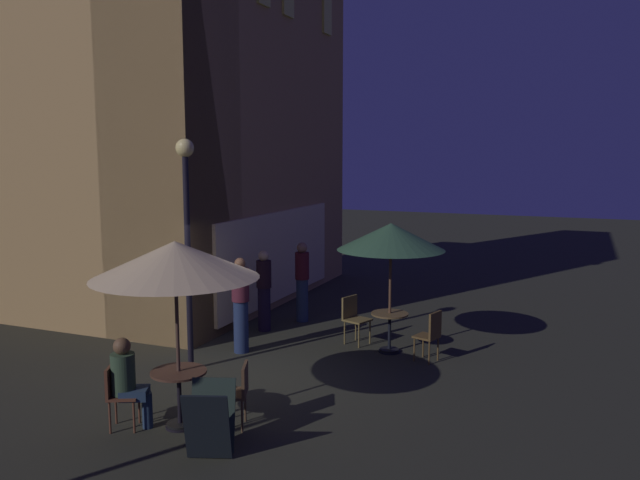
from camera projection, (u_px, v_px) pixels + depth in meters
ground_plane at (226, 381)px, 10.40m from camera, size 60.00×60.00×0.00m
cafe_building at (179, 111)px, 14.60m from camera, size 8.12×6.64×9.25m
street_lamp_near_corner at (187, 214)px, 10.61m from camera, size 0.30×0.30×3.92m
menu_sandwich_board at (210, 421)px, 7.76m from camera, size 0.79×0.74×0.89m
cafe_table_0 at (390, 324)px, 11.84m from camera, size 0.69×0.69×0.75m
cafe_table_1 at (179, 386)px, 8.59m from camera, size 0.75×0.75×0.79m
patio_umbrella_0 at (391, 237)px, 11.61m from camera, size 1.97×1.97×2.42m
patio_umbrella_1 at (175, 260)px, 8.36m from camera, size 2.21×2.21×2.55m
cafe_chair_0 at (431, 332)px, 11.28m from camera, size 0.48×0.48×0.92m
cafe_chair_1 at (354, 315)px, 12.39m from camera, size 0.56×0.56×0.92m
cafe_chair_2 at (237, 389)px, 8.60m from camera, size 0.57×0.57×0.88m
cafe_chair_3 at (118, 391)px, 8.55m from camera, size 0.52×0.52×0.87m
patron_seated_0 at (127, 377)px, 8.53m from camera, size 0.45×0.52×1.26m
patron_standing_1 at (302, 281)px, 13.96m from camera, size 0.31×0.31×1.75m
patron_standing_2 at (264, 290)px, 13.23m from camera, size 0.31×0.31×1.69m
patron_standing_3 at (241, 305)px, 11.78m from camera, size 0.32×0.32×1.78m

